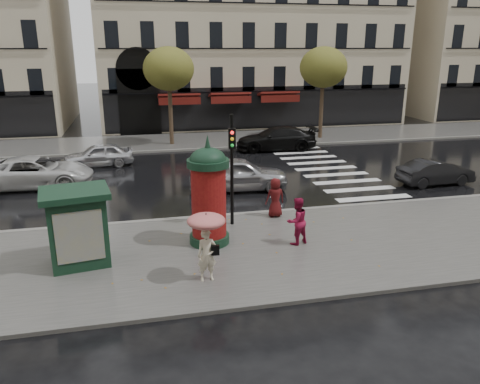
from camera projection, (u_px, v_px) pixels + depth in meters
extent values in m
plane|color=black|center=(272.00, 244.00, 16.33)|extent=(160.00, 160.00, 0.00)
cube|color=#474744|center=(276.00, 248.00, 15.84)|extent=(90.00, 7.00, 0.12)
cube|color=#474744|center=(199.00, 141.00, 34.01)|extent=(90.00, 6.00, 0.12)
cube|color=slate|center=(251.00, 214.00, 19.10)|extent=(90.00, 0.25, 0.14)
cube|color=slate|center=(205.00, 149.00, 31.22)|extent=(90.00, 0.25, 0.14)
cube|color=silver|center=(326.00, 168.00, 26.52)|extent=(3.60, 11.75, 0.01)
cube|color=#B7A88C|center=(245.00, 8.00, 42.56)|extent=(26.00, 14.00, 20.00)
cylinder|color=#38281C|center=(170.00, 108.00, 31.91)|extent=(0.28, 0.28, 5.20)
ellipsoid|color=#3B561B|center=(169.00, 69.00, 31.14)|extent=(3.40, 3.40, 2.89)
cylinder|color=#38281C|center=(322.00, 104.00, 34.20)|extent=(0.28, 0.28, 5.20)
ellipsoid|color=#3B561B|center=(323.00, 67.00, 33.43)|extent=(3.40, 3.40, 2.89)
imported|color=beige|center=(207.00, 255.00, 13.36)|extent=(0.60, 0.42, 1.57)
cylinder|color=black|center=(207.00, 238.00, 13.20)|extent=(0.02, 0.02, 0.99)
ellipsoid|color=#B72260|center=(206.00, 221.00, 13.05)|extent=(1.09, 1.09, 0.38)
cone|color=black|center=(206.00, 214.00, 12.98)|extent=(0.04, 0.04, 0.08)
cube|color=black|center=(215.00, 250.00, 13.30)|extent=(0.23, 0.10, 0.29)
imported|color=maroon|center=(297.00, 221.00, 15.85)|extent=(0.97, 0.86, 1.65)
imported|color=#4C0F10|center=(275.00, 197.00, 18.46)|extent=(0.81, 0.57, 1.57)
cylinder|color=#122F1E|center=(210.00, 238.00, 16.16)|extent=(1.36, 1.36, 0.29)
cylinder|color=maroon|center=(209.00, 201.00, 15.75)|extent=(1.17, 1.17, 2.43)
cylinder|color=#122F1E|center=(208.00, 163.00, 15.36)|extent=(1.40, 1.40, 0.24)
ellipsoid|color=#122F1E|center=(208.00, 160.00, 15.33)|extent=(1.21, 1.21, 0.84)
cone|color=#122F1E|center=(207.00, 141.00, 15.14)|extent=(0.19, 0.19, 0.44)
cylinder|color=black|center=(232.00, 171.00, 17.26)|extent=(0.13, 0.13, 4.18)
cube|color=black|center=(232.00, 139.00, 16.67)|extent=(0.29, 0.23, 0.73)
cube|color=#122F1E|center=(78.00, 230.00, 14.32)|extent=(1.87, 1.61, 2.20)
cube|color=#122F1E|center=(74.00, 193.00, 13.96)|extent=(2.23, 1.97, 0.19)
imported|color=#AFAFB4|center=(238.00, 174.00, 22.31)|extent=(4.85, 2.31, 1.60)
imported|color=black|center=(436.00, 172.00, 23.25)|extent=(3.86, 1.52, 1.25)
imported|color=silver|center=(35.00, 172.00, 22.76)|extent=(5.52, 2.73, 1.51)
imported|color=black|center=(276.00, 139.00, 31.05)|extent=(5.43, 2.53, 1.53)
imported|color=silver|center=(98.00, 155.00, 26.78)|extent=(4.06, 2.04, 1.33)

